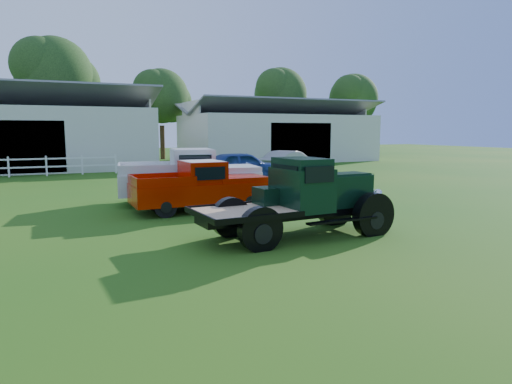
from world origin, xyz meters
name	(u,v)px	position (x,y,z in m)	size (l,w,h in m)	color
ground	(269,240)	(0.00, 0.00, 0.00)	(120.00, 120.00, 0.00)	#1A5511
shed_left	(13,129)	(-7.00, 26.00, 2.80)	(18.80, 10.20, 5.60)	#BEBEBE
shed_right	(277,131)	(14.00, 27.00, 2.60)	(16.80, 9.20, 5.20)	#BEBEBE
tree_b	(56,95)	(-4.00, 34.00, 5.75)	(6.90, 6.90, 11.50)	black
tree_c	(162,111)	(5.00, 33.00, 4.50)	(5.40, 5.40, 9.00)	black
tree_d	(280,109)	(18.00, 34.00, 5.00)	(6.00, 6.00, 10.00)	black
tree_e	(353,112)	(26.00, 32.00, 4.75)	(5.70, 5.70, 9.50)	black
vintage_flatbed	(298,198)	(0.86, 0.08, 1.01)	(5.08, 2.01, 2.01)	black
red_pickup	(200,186)	(-0.27, 4.72, 0.86)	(4.70, 1.80, 1.71)	#AC1400
white_pickup	(189,176)	(-0.07, 6.66, 0.99)	(5.38, 2.09, 1.98)	#BDBDBD
misc_car_blue	(243,167)	(4.43, 12.17, 0.81)	(1.91, 4.75, 1.62)	navy
misc_car_grey	(289,162)	(8.73, 14.92, 0.73)	(1.54, 4.41, 1.45)	gray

